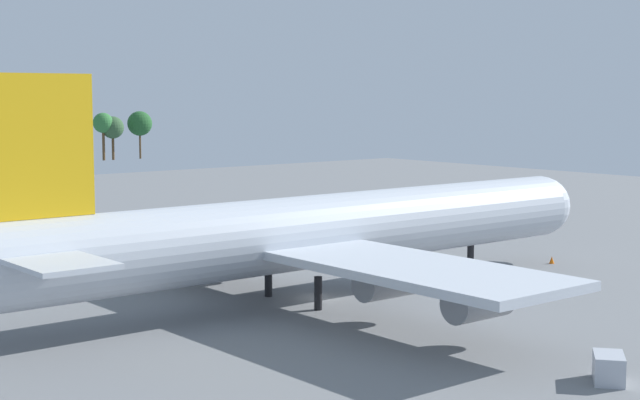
{
  "coord_description": "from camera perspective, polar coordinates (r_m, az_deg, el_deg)",
  "views": [
    {
      "loc": [
        -54.96,
        -67.16,
        18.46
      ],
      "look_at": [
        0.0,
        0.0,
        8.98
      ],
      "focal_mm": 54.61,
      "sensor_mm": 36.0,
      "label": 1
    }
  ],
  "objects": [
    {
      "name": "maintenance_van",
      "position": [
        122.37,
        -5.21,
        -1.91
      ],
      "size": [
        4.91,
        4.96,
        2.47
      ],
      "color": "#232328",
      "rests_on": "ground_plane"
    },
    {
      "name": "cargo_container_fore",
      "position": [
        66.06,
        16.56,
        -9.42
      ],
      "size": [
        3.53,
        3.35,
        1.84
      ],
      "color": "#B7BCC6",
      "rests_on": "ground_plane"
    },
    {
      "name": "ground_plane",
      "position": [
        88.73,
        0.0,
        -5.77
      ],
      "size": [
        276.42,
        276.42,
        0.0
      ],
      "primitive_type": "plane",
      "color": "slate"
    },
    {
      "name": "safety_cone_nose",
      "position": [
        109.42,
        13.43,
        -3.44
      ],
      "size": [
        0.56,
        0.56,
        0.81
      ],
      "primitive_type": "cone",
      "color": "orange",
      "rests_on": "ground_plane"
    },
    {
      "name": "cargo_airplane",
      "position": [
        87.5,
        -0.13,
        -1.9
      ],
      "size": [
        69.1,
        56.28,
        19.95
      ],
      "color": "silver",
      "rests_on": "ground_plane"
    }
  ]
}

